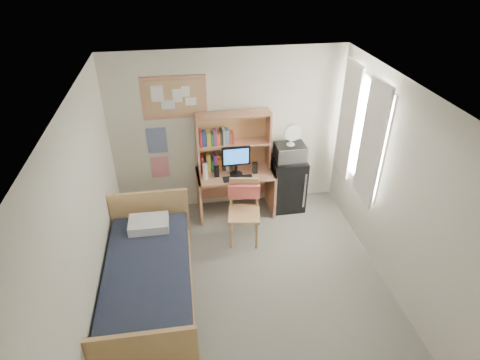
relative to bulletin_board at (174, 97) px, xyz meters
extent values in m
cube|color=gray|center=(0.78, -2.08, -1.93)|extent=(3.60, 4.20, 0.02)
cube|color=white|center=(0.78, -2.08, 0.68)|extent=(3.60, 4.20, 0.02)
cube|color=silver|center=(0.78, 0.02, -0.62)|extent=(3.60, 0.04, 2.60)
cube|color=silver|center=(-1.02, -2.08, -0.62)|extent=(0.04, 4.20, 2.60)
cube|color=silver|center=(2.58, -2.08, -0.62)|extent=(0.04, 4.20, 2.60)
cube|color=white|center=(2.53, -0.88, -0.32)|extent=(0.10, 1.40, 1.70)
cube|color=white|center=(2.50, -1.28, -0.32)|extent=(0.04, 0.55, 1.70)
cube|color=white|center=(2.50, -0.48, -0.32)|extent=(0.04, 0.55, 1.70)
cube|color=tan|center=(0.00, 0.00, 0.00)|extent=(0.94, 0.03, 0.64)
cube|color=navy|center=(-0.32, 0.01, -0.67)|extent=(0.30, 0.01, 0.42)
cube|color=red|center=(-0.32, 0.01, -1.14)|extent=(0.28, 0.01, 0.36)
cube|color=tan|center=(0.85, -0.31, -1.54)|extent=(1.22, 0.64, 0.75)
cube|color=tan|center=(0.86, -1.04, -1.43)|extent=(0.57, 0.57, 0.98)
cube|color=black|center=(1.71, -0.27, -1.47)|extent=(0.53, 0.53, 0.90)
cube|color=#1A1F2F|center=(-0.48, -2.01, -1.63)|extent=(1.06, 2.10, 0.57)
cube|color=tan|center=(0.84, -0.16, -0.70)|extent=(1.14, 0.32, 0.93)
cube|color=black|center=(0.85, -0.37, -0.93)|extent=(0.44, 0.05, 0.46)
cube|color=black|center=(0.85, -0.51, -1.16)|extent=(0.46, 0.16, 0.02)
cube|color=black|center=(0.55, -0.37, -1.08)|extent=(0.07, 0.07, 0.17)
cube|color=black|center=(1.15, -0.36, -1.08)|extent=(0.08, 0.08, 0.18)
cylinder|color=white|center=(0.37, -0.42, -1.04)|extent=(0.08, 0.08, 0.26)
cube|color=#FF6D61|center=(0.89, -0.84, -1.16)|extent=(0.48, 0.21, 0.22)
cube|color=#BABABF|center=(1.71, -0.29, -0.89)|extent=(0.46, 0.35, 0.26)
cylinder|color=white|center=(1.71, -0.29, -0.60)|extent=(0.26, 0.26, 0.33)
cube|color=white|center=(-0.47, -1.26, -1.28)|extent=(0.53, 0.37, 0.13)
camera|label=1|loc=(0.07, -5.65, 2.04)|focal=30.00mm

